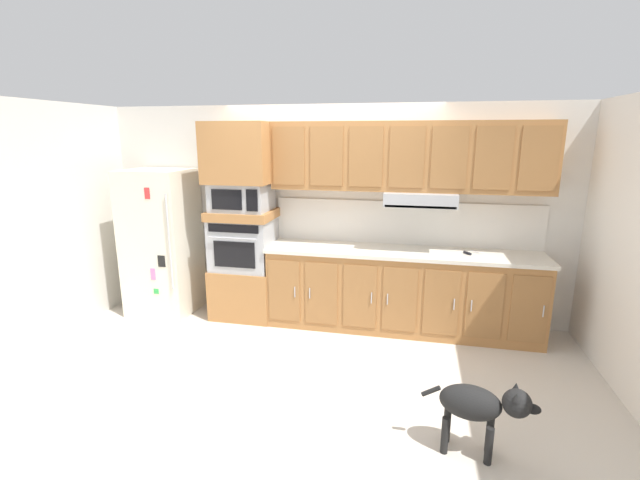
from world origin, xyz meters
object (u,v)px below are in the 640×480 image
object	(u,v)px
refrigerator	(162,242)
built_in_oven	(244,243)
dog	(480,405)
screwdriver	(468,253)
microwave	(242,197)

from	to	relation	value
refrigerator	built_in_oven	xyz separation A→B (m)	(1.04, 0.07, 0.02)
dog	screwdriver	bearing A→B (deg)	97.26
built_in_oven	screwdriver	xyz separation A→B (m)	(2.55, -0.01, 0.03)
built_in_oven	dog	size ratio (longest dim) A/B	0.92
screwdriver	dog	bearing A→B (deg)	-92.42
built_in_oven	screwdriver	world-z (taller)	built_in_oven
refrigerator	microwave	bearing A→B (deg)	3.71
refrigerator	screwdriver	size ratio (longest dim) A/B	10.46
refrigerator	screwdriver	world-z (taller)	refrigerator
built_in_oven	dog	bearing A→B (deg)	-38.63
refrigerator	built_in_oven	size ratio (longest dim) A/B	2.51
built_in_oven	screwdriver	distance (m)	2.55
built_in_oven	dog	world-z (taller)	built_in_oven
microwave	screwdriver	distance (m)	2.60
screwdriver	refrigerator	bearing A→B (deg)	-179.08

